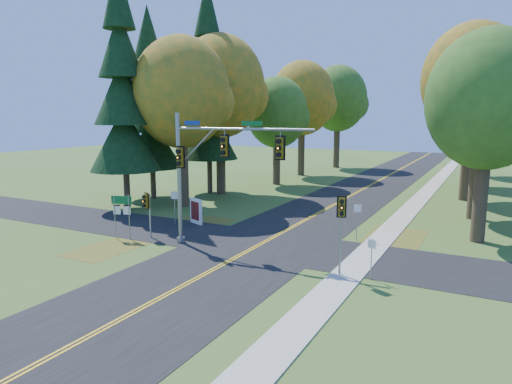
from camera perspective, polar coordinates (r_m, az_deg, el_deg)
The scene contains 30 objects.
ground at distance 26.05m, azimuth -1.33°, elevation -7.57°, with size 160.00×160.00×0.00m, color #375E21.
road_main at distance 26.05m, azimuth -1.33°, elevation -7.55°, with size 8.00×160.00×0.02m, color black.
road_cross at distance 27.74m, azimuth 0.70°, elevation -6.48°, with size 60.00×6.00×0.02m, color black.
centerline_left at distance 26.09m, azimuth -1.52°, elevation -7.49°, with size 0.10×160.00×0.01m, color gold.
centerline_right at distance 25.99m, azimuth -1.14°, elevation -7.55°, with size 0.10×160.00×0.01m, color gold.
sidewalk_east at distance 23.79m, azimuth 12.01°, elevation -9.40°, with size 1.60×160.00×0.06m, color #9E998E.
leaf_patch_w_near at distance 32.69m, azimuth -7.89°, elevation -4.10°, with size 4.00×6.00×0.00m, color brown.
leaf_patch_e at distance 29.26m, azimuth 16.40°, elevation -6.03°, with size 3.50×8.00×0.00m, color brown.
leaf_patch_w_far at distance 28.21m, azimuth -17.95°, elevation -6.69°, with size 3.00×5.00×0.00m, color brown.
tree_w_a at distance 38.90m, azimuth -9.16°, elevation 12.10°, with size 8.00×8.00×14.15m.
tree_e_a at distance 30.52m, azimuth 27.19°, elevation 10.13°, with size 7.20×7.20×12.73m.
tree_w_b at distance 44.97m, azimuth -4.39°, elevation 12.95°, with size 8.60×8.60×15.38m.
tree_e_b at distance 37.34m, azimuth 26.48°, elevation 10.45°, with size 7.60×7.60×13.33m.
tree_w_c at distance 51.04m, azimuth 2.74°, elevation 9.84°, with size 6.80×6.80×11.91m.
tree_e_c at distance 45.57m, azimuth 25.56°, elevation 12.40°, with size 8.80×8.80×15.79m.
tree_w_d at distance 59.30m, azimuth 5.88°, elevation 11.53°, with size 8.20×8.20×14.56m.
tree_e_d at distance 54.68m, azimuth 25.17°, elevation 9.25°, with size 7.00×7.00×12.32m.
tree_w_e at distance 69.15m, azimuth 10.29°, elevation 11.38°, with size 8.40×8.40×14.97m.
tree_e_e at distance 65.35m, azimuth 26.79°, elevation 9.87°, with size 7.80×7.80×13.74m.
pine_a at distance 38.49m, azimuth -16.34°, elevation 11.42°, with size 5.60×5.60×19.48m.
pine_b at distance 43.18m, azimuth -13.06°, elevation 9.95°, with size 5.60×5.60×17.31m.
pine_c at distance 45.39m, azimuth -5.97°, elevation 12.04°, with size 5.60×5.60×20.56m.
traffic_mast at distance 26.30m, azimuth -5.88°, elevation 3.75°, with size 8.63×1.03×7.83m.
east_signal_pole at distance 21.85m, azimuth 10.62°, elevation -2.93°, with size 0.44×0.53×3.96m.
ped_signal_pole at distance 29.32m, azimuth -13.47°, elevation -1.52°, with size 0.45×0.53×2.93m.
route_sign_cluster at distance 29.59m, azimuth -16.44°, elevation -1.93°, with size 1.25×0.48×2.81m.
info_kiosk at distance 32.84m, azimuth -7.50°, elevation -2.41°, with size 1.29×0.69×1.83m.
reg_sign_e_north at distance 28.86m, azimuth 12.55°, elevation -2.83°, with size 0.43×0.16×2.33m.
reg_sign_e_south at distance 22.18m, azimuth 14.25°, elevation -7.20°, with size 0.38×0.13×2.03m.
reg_sign_w at distance 32.42m, azimuth -10.14°, elevation -1.19°, with size 0.46×0.19×2.50m.
Camera 1 is at (12.16, -21.73, 7.66)m, focal length 32.00 mm.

